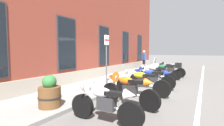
% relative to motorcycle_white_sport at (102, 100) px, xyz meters
% --- Properties ---
extents(ground_plane, '(140.00, 140.00, 0.00)m').
position_rel_motorcycle_white_sport_xyz_m(ground_plane, '(4.36, 1.19, -0.55)').
color(ground_plane, '#565451').
extents(sidewalk, '(29.70, 2.53, 0.12)m').
position_rel_motorcycle_white_sport_xyz_m(sidewalk, '(4.36, 2.45, -0.49)').
color(sidewalk, slate).
rests_on(sidewalk, ground_plane).
extents(lane_stripe, '(29.70, 0.12, 0.01)m').
position_rel_motorcycle_white_sport_xyz_m(lane_stripe, '(4.36, -2.01, -0.54)').
color(lane_stripe, silver).
rests_on(lane_stripe, ground_plane).
extents(brick_pub_facade, '(23.70, 6.68, 8.09)m').
position_rel_motorcycle_white_sport_xyz_m(brick_pub_facade, '(4.36, 7.00, 3.49)').
color(brick_pub_facade, brown).
rests_on(brick_pub_facade, ground_plane).
extents(motorcycle_white_sport, '(0.62, 1.98, 1.00)m').
position_rel_motorcycle_white_sport_xyz_m(motorcycle_white_sport, '(0.00, 0.00, 0.00)').
color(motorcycle_white_sport, black).
rests_on(motorcycle_white_sport, ground_plane).
extents(motorcycle_orange_sport, '(0.72, 2.12, 1.06)m').
position_rel_motorcycle_white_sport_xyz_m(motorcycle_orange_sport, '(1.46, 0.01, 0.02)').
color(motorcycle_orange_sport, black).
rests_on(motorcycle_orange_sport, ground_plane).
extents(motorcycle_yellow_naked, '(0.62, 2.19, 0.99)m').
position_rel_motorcycle_white_sport_xyz_m(motorcycle_yellow_naked, '(2.89, 0.00, -0.06)').
color(motorcycle_yellow_naked, black).
rests_on(motorcycle_yellow_naked, ground_plane).
extents(motorcycle_blue_sport, '(0.62, 2.18, 0.99)m').
position_rel_motorcycle_white_sport_xyz_m(motorcycle_blue_sport, '(4.32, 0.10, -0.00)').
color(motorcycle_blue_sport, black).
rests_on(motorcycle_blue_sport, ground_plane).
extents(motorcycle_grey_naked, '(0.62, 2.18, 0.98)m').
position_rel_motorcycle_white_sport_xyz_m(motorcycle_grey_naked, '(5.70, 0.22, -0.06)').
color(motorcycle_grey_naked, black).
rests_on(motorcycle_grey_naked, ground_plane).
extents(motorcycle_green_touring, '(0.62, 2.06, 1.33)m').
position_rel_motorcycle_white_sport_xyz_m(motorcycle_green_touring, '(7.29, -0.06, 0.01)').
color(motorcycle_green_touring, black).
rests_on(motorcycle_green_touring, ground_plane).
extents(motorcycle_black_sport, '(0.73, 2.05, 0.99)m').
position_rel_motorcycle_white_sport_xyz_m(motorcycle_black_sport, '(8.65, 0.03, -0.00)').
color(motorcycle_black_sport, black).
rests_on(motorcycle_black_sport, ground_plane).
extents(pedestrian_blue_top, '(0.40, 0.49, 1.69)m').
position_rel_motorcycle_white_sport_xyz_m(pedestrian_blue_top, '(10.88, 2.56, 0.52)').
color(pedestrian_blue_top, black).
rests_on(pedestrian_blue_top, sidewalk).
extents(pedestrian_tan_coat, '(0.52, 0.52, 1.65)m').
position_rel_motorcycle_white_sport_xyz_m(pedestrian_tan_coat, '(11.81, 2.87, 0.50)').
color(pedestrian_tan_coat, '#2D3351').
rests_on(pedestrian_tan_coat, sidewalk).
extents(parking_sign, '(0.36, 0.07, 2.39)m').
position_rel_motorcycle_white_sport_xyz_m(parking_sign, '(3.45, 1.94, 1.12)').
color(parking_sign, '#4C4C51').
rests_on(parking_sign, sidewalk).
extents(barrel_planter, '(0.66, 0.66, 0.94)m').
position_rel_motorcycle_white_sport_xyz_m(barrel_planter, '(-0.06, 1.75, -0.04)').
color(barrel_planter, brown).
rests_on(barrel_planter, sidewalk).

